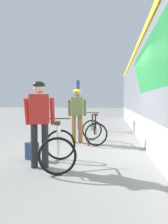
{
  "coord_description": "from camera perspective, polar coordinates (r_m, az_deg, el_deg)",
  "views": [
    {
      "loc": [
        0.34,
        -5.82,
        1.35
      ],
      "look_at": [
        -0.48,
        0.15,
        1.05
      ],
      "focal_mm": 33.33,
      "sensor_mm": 36.0,
      "label": 1
    }
  ],
  "objects": [
    {
      "name": "platform_sign_post",
      "position": [
        10.18,
        -1.59,
        4.38
      ],
      "size": [
        0.08,
        0.7,
        2.4
      ],
      "color": "#595B60",
      "rests_on": "ground"
    },
    {
      "name": "cyclist_near_in_red",
      "position": [
        4.31,
        -12.14,
        -1.15
      ],
      "size": [
        0.65,
        0.38,
        1.76
      ],
      "color": "#232328",
      "rests_on": "ground"
    },
    {
      "name": "bicycle_far_black",
      "position": [
        6.87,
        2.73,
        -5.09
      ],
      "size": [
        0.93,
        1.2,
        0.99
      ],
      "color": "black",
      "rests_on": "ground"
    },
    {
      "name": "bicycle_near_white",
      "position": [
        4.38,
        -6.9,
        -9.67
      ],
      "size": [
        0.91,
        1.19,
        0.99
      ],
      "color": "black",
      "rests_on": "ground"
    },
    {
      "name": "water_bottle_by_the_backpack",
      "position": [
        5.17,
        -13.83,
        -11.26
      ],
      "size": [
        0.07,
        0.07,
        0.19
      ],
      "primitive_type": "cylinder",
      "color": "silver",
      "rests_on": "ground"
    },
    {
      "name": "water_bottle_near_the_bikes",
      "position": [
        6.46,
        1.2,
        -8.26
      ],
      "size": [
        0.08,
        0.08,
        0.21
      ],
      "primitive_type": "cylinder",
      "color": "red",
      "rests_on": "ground"
    },
    {
      "name": "backpack_on_platform",
      "position": [
        5.08,
        -14.06,
        -10.33
      ],
      "size": [
        0.33,
        0.27,
        0.4
      ],
      "primitive_type": "cube",
      "rotation": [
        0.0,
        0.0,
        -0.36
      ],
      "color": "navy",
      "rests_on": "ground"
    },
    {
      "name": "cyclist_far_in_olive",
      "position": [
        6.82,
        -1.92,
        0.36
      ],
      "size": [
        0.64,
        0.37,
        1.76
      ],
      "color": "#935B2D",
      "rests_on": "ground"
    },
    {
      "name": "ground_plane",
      "position": [
        5.99,
        4.45,
        -10.19
      ],
      "size": [
        80.0,
        80.0,
        0.0
      ],
      "primitive_type": "plane",
      "color": "gray"
    }
  ]
}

